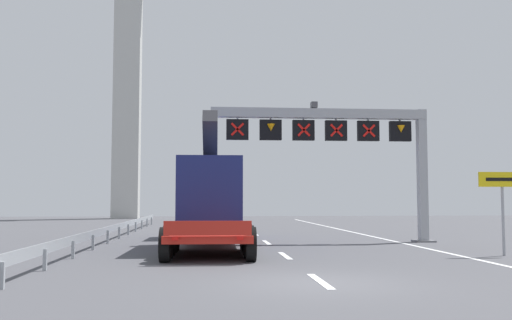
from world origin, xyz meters
TOP-DOWN VIEW (x-y plane):
  - ground at (0.00, 0.00)m, footprint 112.00×112.00m
  - lane_markings at (0.11, 19.02)m, footprint 0.20×52.65m
  - edge_line_right at (6.20, 12.00)m, footprint 0.20×63.00m
  - overhead_lane_gantry at (3.75, 12.57)m, footprint 10.42×0.90m
  - heavy_haul_truck_red at (-2.46, 12.13)m, footprint 3.18×14.10m
  - exit_sign_yellow at (7.77, 5.83)m, footprint 1.76×0.15m
  - guardrail_left at (-7.11, 15.91)m, footprint 0.13×35.82m
  - bridge_pylon_distant at (-11.38, 48.02)m, footprint 9.00×2.00m

SIDE VIEW (x-z plane):
  - ground at x=0.00m, z-range 0.00..0.00m
  - edge_line_right at x=6.20m, z-range 0.00..0.01m
  - lane_markings at x=0.11m, z-range 0.00..0.01m
  - guardrail_left at x=-7.11m, z-range 0.18..0.94m
  - heavy_haul_truck_red at x=-2.46m, z-range -0.66..4.64m
  - exit_sign_yellow at x=7.77m, z-range 0.80..3.74m
  - overhead_lane_gantry at x=3.75m, z-range 1.76..8.29m
  - bridge_pylon_distant at x=-11.38m, z-range 0.40..42.08m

